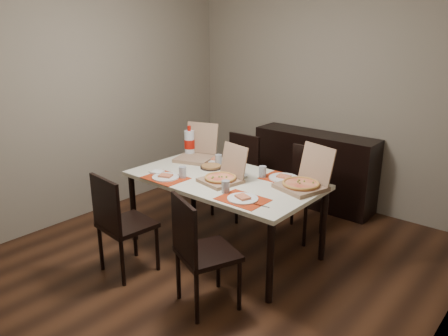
# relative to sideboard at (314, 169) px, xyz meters

# --- Properties ---
(ground) EXTENTS (3.80, 4.00, 0.02)m
(ground) POSITION_rel_sideboard_xyz_m (0.00, -1.78, -0.46)
(ground) COLOR #3D2112
(ground) RESTS_ON ground
(room_walls) EXTENTS (3.84, 4.02, 2.62)m
(room_walls) POSITION_rel_sideboard_xyz_m (0.00, -1.35, 1.28)
(room_walls) COLOR gray
(room_walls) RESTS_ON ground
(sideboard) EXTENTS (1.50, 0.40, 0.90)m
(sideboard) POSITION_rel_sideboard_xyz_m (0.00, 0.00, 0.00)
(sideboard) COLOR black
(sideboard) RESTS_ON ground
(dining_table) EXTENTS (1.80, 1.00, 0.75)m
(dining_table) POSITION_rel_sideboard_xyz_m (-0.08, -1.62, 0.23)
(dining_table) COLOR beige
(dining_table) RESTS_ON ground
(chair_near_left) EXTENTS (0.46, 0.46, 0.93)m
(chair_near_left) POSITION_rel_sideboard_xyz_m (-0.50, -2.54, 0.06)
(chair_near_left) COLOR black
(chair_near_left) RESTS_ON ground
(chair_near_right) EXTENTS (0.55, 0.55, 0.93)m
(chair_near_right) POSITION_rel_sideboard_xyz_m (0.37, -2.46, 0.06)
(chair_near_right) COLOR black
(chair_near_right) RESTS_ON ground
(chair_far_left) EXTENTS (0.43, 0.43, 0.93)m
(chair_far_left) POSITION_rel_sideboard_xyz_m (-0.54, -0.82, 0.06)
(chair_far_left) COLOR black
(chair_far_left) RESTS_ON ground
(chair_far_right) EXTENTS (0.42, 0.42, 0.93)m
(chair_far_right) POSITION_rel_sideboard_xyz_m (0.31, -0.80, 0.06)
(chair_far_right) COLOR black
(chair_far_right) RESTS_ON ground
(setting_near_left) EXTENTS (0.46, 0.30, 0.11)m
(setting_near_left) POSITION_rel_sideboard_xyz_m (-0.50, -1.95, 0.32)
(setting_near_left) COLOR #AB290B
(setting_near_left) RESTS_ON dining_table
(setting_near_right) EXTENTS (0.52, 0.30, 0.11)m
(setting_near_right) POSITION_rel_sideboard_xyz_m (0.33, -1.93, 0.32)
(setting_near_right) COLOR #AB290B
(setting_near_right) RESTS_ON dining_table
(setting_far_left) EXTENTS (0.43, 0.30, 0.11)m
(setting_far_left) POSITION_rel_sideboard_xyz_m (-0.53, -1.28, 0.32)
(setting_far_left) COLOR #AB290B
(setting_far_left) RESTS_ON dining_table
(setting_far_right) EXTENTS (0.50, 0.30, 0.11)m
(setting_far_right) POSITION_rel_sideboard_xyz_m (0.32, -1.30, 0.32)
(setting_far_right) COLOR #AB290B
(setting_far_right) RESTS_ON dining_table
(napkin_loose) EXTENTS (0.16, 0.16, 0.02)m
(napkin_loose) POSITION_rel_sideboard_xyz_m (-0.10, -1.68, 0.31)
(napkin_loose) COLOR white
(napkin_loose) RESTS_ON dining_table
(pizza_box_center) EXTENTS (0.39, 0.42, 0.33)m
(pizza_box_center) POSITION_rel_sideboard_xyz_m (-0.03, -1.71, 0.35)
(pizza_box_center) COLOR #8C6B51
(pizza_box_center) RESTS_ON dining_table
(pizza_box_right) EXTENTS (0.46, 0.49, 0.37)m
(pizza_box_right) POSITION_rel_sideboard_xyz_m (0.63, -1.38, 0.36)
(pizza_box_right) COLOR #8C6B51
(pizza_box_right) RESTS_ON dining_table
(pizza_box_left) EXTENTS (0.47, 0.50, 0.37)m
(pizza_box_left) POSITION_rel_sideboard_xyz_m (-0.71, -1.33, 0.36)
(pizza_box_left) COLOR #8C6B51
(pizza_box_left) RESTS_ON dining_table
(faina_plate) EXTENTS (0.22, 0.22, 0.03)m
(faina_plate) POSITION_rel_sideboard_xyz_m (-0.38, -1.47, 0.31)
(faina_plate) COLOR black
(faina_plate) RESTS_ON dining_table
(dip_bowl) EXTENTS (0.12, 0.12, 0.03)m
(dip_bowl) POSITION_rel_sideboard_xyz_m (0.03, -1.49, 0.31)
(dip_bowl) COLOR white
(dip_bowl) RESTS_ON dining_table
(soda_bottle) EXTENTS (0.11, 0.11, 0.34)m
(soda_bottle) POSITION_rel_sideboard_xyz_m (-0.85, -1.30, 0.44)
(soda_bottle) COLOR silver
(soda_bottle) RESTS_ON dining_table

